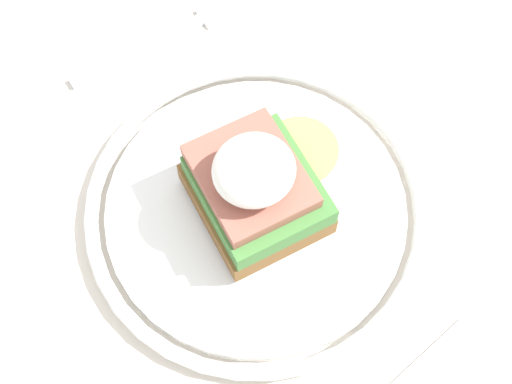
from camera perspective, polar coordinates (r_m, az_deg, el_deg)
dining_table at (r=0.61m, az=0.14°, el=-8.30°), size 0.93×0.80×0.73m
plate at (r=0.50m, az=-0.00°, el=-1.34°), size 0.24×0.24×0.02m
sandwich at (r=0.46m, az=0.04°, el=0.49°), size 0.09×0.11×0.08m
fork at (r=0.59m, az=-7.11°, el=12.23°), size 0.03×0.15×0.00m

